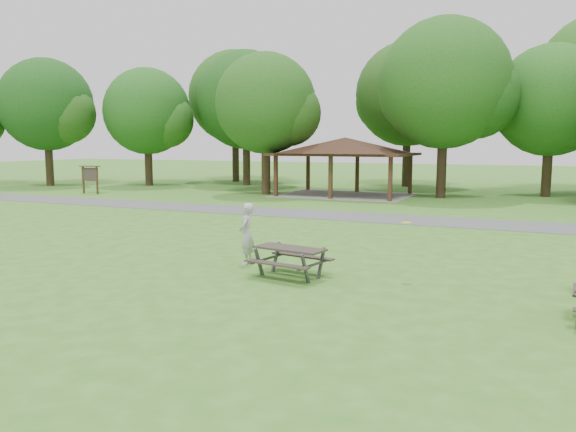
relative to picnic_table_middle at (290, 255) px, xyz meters
The scene contains 15 objects.
ground 2.88m from the picnic_table_middle, 133.67° to the right, with size 160.00×160.00×0.00m, color #397220.
asphalt_path 12.13m from the picnic_table_middle, 99.23° to the left, with size 120.00×3.20×0.02m, color #4E4E51.
pavilion 22.89m from the picnic_table_middle, 105.14° to the left, with size 8.60×7.01×3.76m.
notice_board 27.15m from the picnic_table_middle, 143.96° to the left, with size 1.60×0.30×1.88m.
tree_row_a 36.36m from the picnic_table_middle, 146.19° to the left, with size 7.56×7.20×9.97m.
tree_row_b 33.17m from the picnic_table_middle, 134.22° to the left, with size 7.14×6.80×9.28m.
tree_row_c 31.86m from the picnic_table_middle, 120.42° to the left, with size 8.19×7.80×10.67m.
tree_row_d 23.76m from the picnic_table_middle, 117.93° to the left, with size 6.93×6.60×9.27m.
tree_row_e 23.81m from the picnic_table_middle, 89.61° to the left, with size 8.40×8.00×11.02m.
tree_row_f 27.70m from the picnic_table_middle, 76.94° to the left, with size 7.35×7.00×9.55m.
tree_deep_a 36.44m from the picnic_table_middle, 121.72° to the left, with size 8.40×8.00×11.38m.
tree_deep_b 31.86m from the picnic_table_middle, 97.07° to the left, with size 8.40×8.00×11.13m.
picnic_table_middle is the anchor object (origin of this frame).
frisbee_in_flight 3.05m from the picnic_table_middle, 17.08° to the left, with size 0.28×0.28×0.02m.
frisbee_thrower 1.99m from the picnic_table_middle, 152.92° to the left, with size 0.64×0.42×1.75m, color #AFAFB1.
Camera 1 is at (7.75, -10.88, 3.46)m, focal length 35.00 mm.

